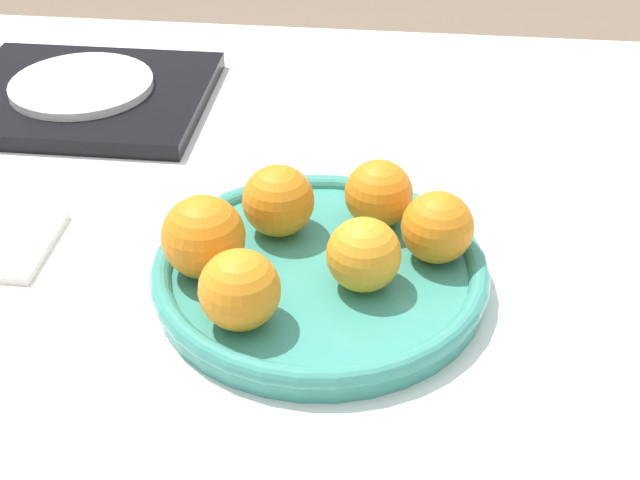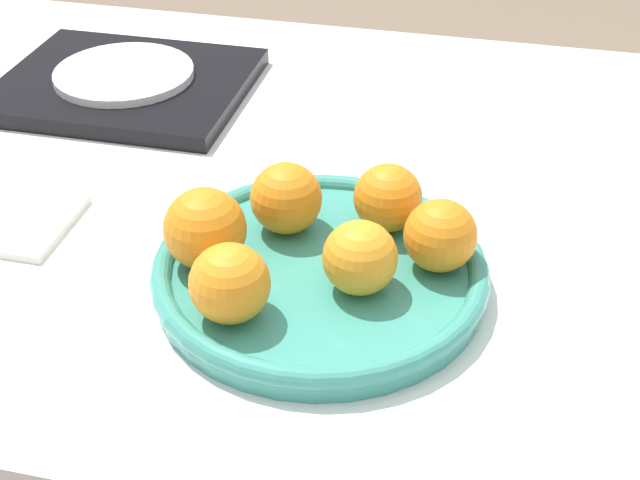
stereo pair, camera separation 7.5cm
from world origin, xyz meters
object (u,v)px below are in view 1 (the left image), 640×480
object	(u,v)px
orange_3	(437,227)
serving_tray	(83,96)
fruit_platter	(320,272)
orange_4	(379,194)
orange_0	(364,255)
side_plate	(81,85)
orange_1	(239,290)
orange_2	(278,201)
orange_5	(203,237)

from	to	relation	value
orange_3	serving_tray	world-z (taller)	orange_3
fruit_platter	orange_4	world-z (taller)	orange_4
orange_0	side_plate	xyz separation A→B (m)	(-0.36, 0.34, -0.03)
fruit_platter	side_plate	xyz separation A→B (m)	(-0.32, 0.32, 0.01)
orange_1	orange_3	xyz separation A→B (m)	(0.16, 0.11, -0.00)
orange_3	orange_4	size ratio (longest dim) A/B	1.01
orange_0	orange_2	world-z (taller)	orange_2
orange_1	side_plate	xyz separation A→B (m)	(-0.27, 0.40, -0.03)
fruit_platter	side_plate	size ratio (longest dim) A/B	1.73
orange_1	orange_2	xyz separation A→B (m)	(0.01, 0.13, 0.00)
fruit_platter	serving_tray	xyz separation A→B (m)	(-0.32, 0.32, -0.01)
side_plate	orange_1	bearing A→B (deg)	-56.25
orange_3	serving_tray	xyz separation A→B (m)	(-0.42, 0.30, -0.04)
side_plate	orange_3	bearing A→B (deg)	-34.98
orange_0	orange_1	bearing A→B (deg)	-147.76
orange_2	orange_5	bearing A→B (deg)	-128.54
orange_2	side_plate	xyz separation A→B (m)	(-0.28, 0.27, -0.03)
orange_5	serving_tray	distance (m)	0.41
orange_1	orange_4	xyz separation A→B (m)	(0.10, 0.16, -0.00)
orange_2	orange_3	xyz separation A→B (m)	(0.14, -0.03, -0.00)
serving_tray	side_plate	xyz separation A→B (m)	(0.00, -0.00, 0.02)
orange_4	side_plate	size ratio (longest dim) A/B	0.37
fruit_platter	orange_3	distance (m)	0.11
serving_tray	orange_5	bearing A→B (deg)	-56.27
orange_4	fruit_platter	bearing A→B (deg)	-121.35
fruit_platter	orange_2	size ratio (longest dim) A/B	4.47
fruit_platter	serving_tray	size ratio (longest dim) A/B	1.00
orange_0	orange_4	distance (m)	0.10
fruit_platter	side_plate	bearing A→B (deg)	135.10
fruit_platter	serving_tray	bearing A→B (deg)	135.10
orange_0	orange_3	size ratio (longest dim) A/B	0.99
orange_5	side_plate	distance (m)	0.41
orange_1	orange_2	size ratio (longest dim) A/B	1.00
orange_5	serving_tray	bearing A→B (deg)	123.73
orange_5	orange_3	bearing A→B (deg)	12.10
orange_1	serving_tray	world-z (taller)	orange_1
orange_5	fruit_platter	bearing A→B (deg)	9.31
orange_1	orange_2	bearing A→B (deg)	85.14
orange_2	orange_3	size ratio (longest dim) A/B	1.03
fruit_platter	serving_tray	world-z (taller)	fruit_platter
orange_2	orange_5	distance (m)	0.09
orange_2	side_plate	world-z (taller)	orange_2
orange_0	orange_1	distance (m)	0.11
fruit_platter	orange_5	world-z (taller)	orange_5
orange_2	orange_5	world-z (taller)	orange_5
orange_3	orange_5	bearing A→B (deg)	-167.90
orange_1	orange_4	world-z (taller)	orange_1
orange_4	orange_5	distance (m)	0.17
fruit_platter	orange_4	size ratio (longest dim) A/B	4.66
fruit_platter	orange_1	distance (m)	0.10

